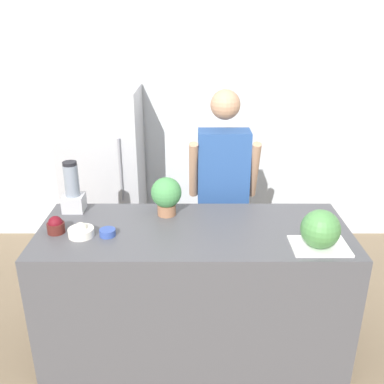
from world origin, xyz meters
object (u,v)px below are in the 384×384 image
(person, at_px, (221,194))
(potted_plant, at_px, (164,195))
(bowl_cream, at_px, (79,231))
(blender, at_px, (71,191))
(bowl_cherries, at_px, (54,226))
(watermelon, at_px, (318,229))
(refrigerator, at_px, (102,175))
(bowl_small_blue, at_px, (106,233))

(person, bearing_deg, potted_plant, -133.07)
(bowl_cream, bearing_deg, blender, 109.93)
(bowl_cherries, height_order, bowl_cream, bowl_cherries)
(watermelon, relative_size, bowl_cream, 1.43)
(refrigerator, bearing_deg, potted_plant, -59.54)
(blender, bearing_deg, bowl_cherries, -95.45)
(person, height_order, bowl_small_blue, person)
(bowl_small_blue, relative_size, potted_plant, 0.38)
(watermelon, bearing_deg, bowl_cream, 173.82)
(bowl_cream, xyz_separation_m, bowl_small_blue, (0.17, 0.00, -0.01))
(bowl_cream, bearing_deg, potted_plant, 31.01)
(refrigerator, bearing_deg, watermelon, -45.05)
(watermelon, distance_m, bowl_small_blue, 1.33)
(person, xyz_separation_m, watermelon, (0.52, -0.95, 0.17))
(person, relative_size, bowl_cream, 10.59)
(watermelon, height_order, bowl_small_blue, watermelon)
(watermelon, height_order, bowl_cream, watermelon)
(watermelon, bearing_deg, refrigerator, 134.95)
(bowl_cherries, xyz_separation_m, blender, (0.03, 0.35, 0.10))
(watermelon, bearing_deg, blender, 161.23)
(bowl_cream, bearing_deg, bowl_cherries, 164.78)
(bowl_cherries, bearing_deg, person, 32.80)
(bowl_cherries, height_order, potted_plant, potted_plant)
(person, relative_size, blender, 4.72)
(bowl_cherries, xyz_separation_m, potted_plant, (0.71, 0.27, 0.10))
(bowl_cherries, bearing_deg, refrigerator, 88.57)
(refrigerator, distance_m, person, 1.31)
(bowl_cream, distance_m, blender, 0.43)
(refrigerator, distance_m, bowl_cream, 1.48)
(person, xyz_separation_m, bowl_small_blue, (-0.80, -0.78, 0.06))
(refrigerator, xyz_separation_m, bowl_small_blue, (0.31, -1.47, 0.14))
(person, bearing_deg, refrigerator, 148.28)
(refrigerator, bearing_deg, bowl_cream, -84.56)
(potted_plant, bearing_deg, bowl_cream, -148.99)
(person, bearing_deg, bowl_cream, -140.97)
(watermelon, relative_size, bowl_small_blue, 2.27)
(refrigerator, xyz_separation_m, person, (1.11, -0.69, 0.08))
(watermelon, distance_m, bowl_cream, 1.50)
(person, relative_size, potted_plant, 6.31)
(refrigerator, relative_size, bowl_small_blue, 15.80)
(bowl_cream, xyz_separation_m, blender, (-0.14, 0.39, 0.12))
(bowl_cream, distance_m, bowl_small_blue, 0.17)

